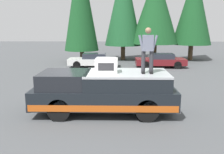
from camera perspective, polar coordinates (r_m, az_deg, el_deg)
The scene contains 10 objects.
ground_plane at distance 10.04m, azimuth -5.68°, elevation -7.81°, with size 90.00×90.00×0.00m, color #4C4F51.
pickup_truck at distance 9.46m, azimuth -1.84°, elevation -3.45°, with size 2.01×5.54×1.65m.
compressor_unit at distance 9.21m, azimuth -1.35°, elevation 2.85°, with size 0.65×0.84×0.56m.
person_on_truck_bed at distance 9.00m, azimuth 8.46°, elevation 6.51°, with size 0.29×0.72×1.69m.
parked_car_maroon at distance 20.49m, azimuth 11.45°, elevation 3.86°, with size 1.64×4.10×1.16m.
parked_car_white at distance 20.26m, azimuth -4.40°, elevation 3.97°, with size 1.64×4.10×1.16m.
conifer_far_left at distance 25.81m, azimuth 18.75°, elevation 15.43°, with size 3.82×3.82×8.89m.
conifer_left at distance 24.56m, azimuth 10.23°, elevation 15.93°, with size 4.63×4.63×8.66m.
conifer_center_left at distance 24.89m, azimuth 2.73°, elevation 17.15°, with size 3.70×3.70×9.83m.
conifer_center_right at distance 23.29m, azimuth -7.46°, elevation 17.73°, with size 3.22×3.22×10.41m.
Camera 1 is at (-9.37, -1.18, 3.39)m, focal length 38.57 mm.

